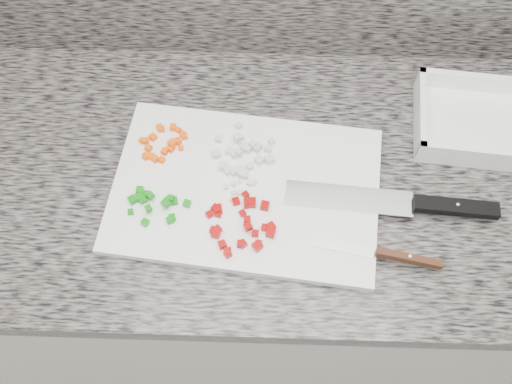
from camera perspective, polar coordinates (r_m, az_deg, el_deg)
cabinet at (r=1.51m, az=2.44°, el=-6.97°), size 3.92×0.62×0.86m
countertop at (r=1.10m, az=3.31°, el=1.66°), size 3.96×0.64×0.04m
cutting_board at (r=1.05m, az=-1.05°, el=0.25°), size 0.52×0.38×0.02m
carrot_pile at (r=1.11m, az=-9.20°, el=4.86°), size 0.09×0.09×0.02m
onion_pile at (r=1.08m, az=-1.36°, el=3.75°), size 0.12×0.13×0.02m
green_pepper_pile at (r=1.04m, az=-10.09°, el=-1.10°), size 0.12×0.08×0.02m
red_pepper_pile at (r=1.01m, az=-1.41°, el=-3.21°), size 0.13×0.13×0.02m
garlic_pile at (r=1.04m, az=-1.48°, el=0.48°), size 0.06×0.05×0.01m
chef_knife at (r=1.07m, az=15.98°, el=-1.16°), size 0.38×0.07×0.02m
paring_knife at (r=1.01m, az=13.42°, el=-6.17°), size 0.22×0.06×0.02m
tray at (r=1.21m, az=21.79°, el=6.40°), size 0.28×0.21×0.05m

